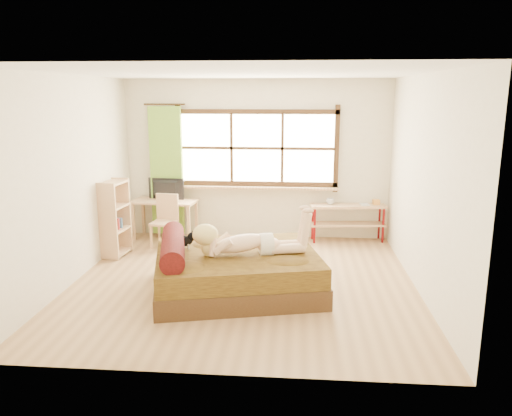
# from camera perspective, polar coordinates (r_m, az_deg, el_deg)

# --- Properties ---
(floor) EXTENTS (4.50, 4.50, 0.00)m
(floor) POSITION_cam_1_polar(r_m,az_deg,el_deg) (6.72, -1.46, -8.48)
(floor) COLOR #9E754C
(floor) RESTS_ON ground
(ceiling) EXTENTS (4.50, 4.50, 0.00)m
(ceiling) POSITION_cam_1_polar(r_m,az_deg,el_deg) (6.26, -1.61, 15.19)
(ceiling) COLOR white
(ceiling) RESTS_ON wall_back
(wall_back) EXTENTS (4.50, 0.00, 4.50)m
(wall_back) POSITION_cam_1_polar(r_m,az_deg,el_deg) (8.57, 0.11, 5.53)
(wall_back) COLOR silver
(wall_back) RESTS_ON floor
(wall_front) EXTENTS (4.50, 0.00, 4.50)m
(wall_front) POSITION_cam_1_polar(r_m,az_deg,el_deg) (4.17, -4.88, -2.41)
(wall_front) COLOR silver
(wall_front) RESTS_ON floor
(wall_left) EXTENTS (0.00, 4.50, 4.50)m
(wall_left) POSITION_cam_1_polar(r_m,az_deg,el_deg) (6.96, -20.29, 3.02)
(wall_left) COLOR silver
(wall_left) RESTS_ON floor
(wall_right) EXTENTS (0.00, 4.50, 4.50)m
(wall_right) POSITION_cam_1_polar(r_m,az_deg,el_deg) (6.51, 18.60, 2.50)
(wall_right) COLOR silver
(wall_right) RESTS_ON floor
(window) EXTENTS (2.80, 0.16, 1.46)m
(window) POSITION_cam_1_polar(r_m,az_deg,el_deg) (8.52, 0.09, 6.57)
(window) COLOR #FFEDBF
(window) RESTS_ON wall_back
(curtain) EXTENTS (0.55, 0.10, 2.20)m
(curtain) POSITION_cam_1_polar(r_m,az_deg,el_deg) (8.74, -10.17, 4.15)
(curtain) COLOR olive
(curtain) RESTS_ON wall_back
(bed) EXTENTS (2.34, 2.04, 0.77)m
(bed) POSITION_cam_1_polar(r_m,az_deg,el_deg) (6.36, -2.64, -7.11)
(bed) COLOR #341A0F
(bed) RESTS_ON floor
(woman) EXTENTS (1.47, 0.72, 0.61)m
(woman) POSITION_cam_1_polar(r_m,az_deg,el_deg) (6.14, -0.89, -2.59)
(woman) COLOR beige
(woman) RESTS_ON bed
(kitten) EXTENTS (0.32, 0.19, 0.24)m
(kitten) POSITION_cam_1_polar(r_m,az_deg,el_deg) (6.47, -8.46, -3.59)
(kitten) COLOR black
(kitten) RESTS_ON bed
(desk) EXTENTS (1.14, 0.63, 0.68)m
(desk) POSITION_cam_1_polar(r_m,az_deg,el_deg) (8.67, -10.39, 0.30)
(desk) COLOR tan
(desk) RESTS_ON floor
(monitor) EXTENTS (0.64, 0.16, 0.36)m
(monitor) POSITION_cam_1_polar(r_m,az_deg,el_deg) (8.67, -10.38, 2.12)
(monitor) COLOR black
(monitor) RESTS_ON desk
(chair) EXTENTS (0.42, 0.42, 0.85)m
(chair) POSITION_cam_1_polar(r_m,az_deg,el_deg) (8.32, -10.29, -1.05)
(chair) COLOR tan
(chair) RESTS_ON floor
(pipe_shelf) EXTENTS (1.29, 0.45, 0.71)m
(pipe_shelf) POSITION_cam_1_polar(r_m,az_deg,el_deg) (8.57, 10.53, -0.72)
(pipe_shelf) COLOR tan
(pipe_shelf) RESTS_ON floor
(cup) EXTENTS (0.14, 0.14, 0.10)m
(cup) POSITION_cam_1_polar(r_m,az_deg,el_deg) (8.49, 8.50, 0.75)
(cup) COLOR gray
(cup) RESTS_ON pipe_shelf
(book) EXTENTS (0.17, 0.22, 0.02)m
(book) POSITION_cam_1_polar(r_m,az_deg,el_deg) (8.55, 11.83, 0.40)
(book) COLOR gray
(book) RESTS_ON pipe_shelf
(bookshelf) EXTENTS (0.34, 0.54, 1.17)m
(bookshelf) POSITION_cam_1_polar(r_m,az_deg,el_deg) (7.94, -15.81, -1.10)
(bookshelf) COLOR tan
(bookshelf) RESTS_ON floor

